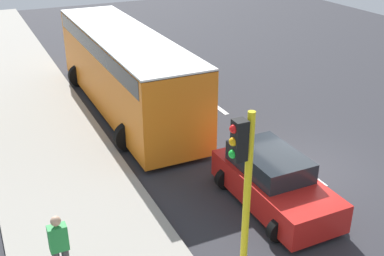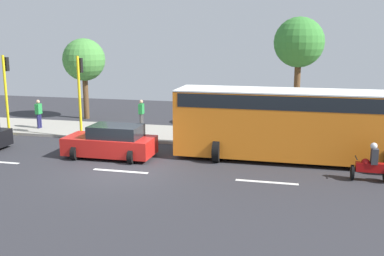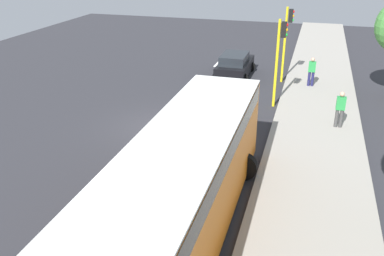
% 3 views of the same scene
% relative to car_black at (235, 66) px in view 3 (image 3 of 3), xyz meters
% --- Properties ---
extents(ground_plane, '(40.00, 60.00, 0.10)m').
position_rel_car_black_xyz_m(ground_plane, '(-1.75, -8.94, -0.76)').
color(ground_plane, '#2D2D33').
extents(sidewalk, '(4.00, 60.00, 0.15)m').
position_rel_car_black_xyz_m(sidewalk, '(5.25, -8.94, -0.64)').
color(sidewalk, '#9E998E').
rests_on(sidewalk, ground).
extents(lane_stripe_north, '(0.20, 2.40, 0.01)m').
position_rel_car_black_xyz_m(lane_stripe_north, '(-1.75, -14.94, -0.71)').
color(lane_stripe_north, white).
rests_on(lane_stripe_north, ground).
extents(lane_stripe_mid, '(0.20, 2.40, 0.01)m').
position_rel_car_black_xyz_m(lane_stripe_mid, '(-1.75, -8.94, -0.71)').
color(lane_stripe_mid, white).
rests_on(lane_stripe_mid, ground).
extents(lane_stripe_south, '(0.20, 2.40, 0.01)m').
position_rel_car_black_xyz_m(lane_stripe_south, '(-1.75, -2.94, -0.71)').
color(lane_stripe_south, white).
rests_on(lane_stripe_south, ground).
extents(lane_stripe_far_south, '(0.20, 2.40, 0.01)m').
position_rel_car_black_xyz_m(lane_stripe_far_south, '(-1.75, 3.06, -0.71)').
color(lane_stripe_far_south, white).
rests_on(lane_stripe_far_south, ground).
extents(car_black, '(2.24, 4.23, 1.52)m').
position_rel_car_black_xyz_m(car_black, '(0.00, 0.00, 0.00)').
color(car_black, black).
rests_on(car_black, ground).
extents(car_red, '(2.21, 4.11, 1.52)m').
position_rel_car_black_xyz_m(car_red, '(0.20, -7.70, -0.00)').
color(car_red, red).
rests_on(car_red, ground).
extents(city_bus, '(3.20, 11.00, 3.16)m').
position_rel_car_black_xyz_m(city_bus, '(1.68, -16.09, 1.13)').
color(city_bus, orange).
rests_on(city_bus, ground).
extents(pedestrian_near_signal, '(0.40, 0.24, 1.69)m').
position_rel_car_black_xyz_m(pedestrian_near_signal, '(4.74, -1.09, 0.35)').
color(pedestrian_near_signal, '#1E1E4C').
rests_on(pedestrian_near_signal, sidewalk).
extents(pedestrian_by_tree, '(0.40, 0.24, 1.69)m').
position_rel_car_black_xyz_m(pedestrian_by_tree, '(6.17, -7.00, 0.35)').
color(pedestrian_by_tree, '#3F3F3F').
rests_on(pedestrian_by_tree, sidewalk).
extents(traffic_light_corner, '(0.49, 0.24, 4.50)m').
position_rel_car_black_xyz_m(traffic_light_corner, '(3.09, -0.28, 2.22)').
color(traffic_light_corner, yellow).
rests_on(traffic_light_corner, ground).
extents(traffic_light_midblock, '(0.49, 0.24, 4.50)m').
position_rel_car_black_xyz_m(traffic_light_midblock, '(3.09, -4.72, 2.22)').
color(traffic_light_midblock, yellow).
rests_on(traffic_light_midblock, ground).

